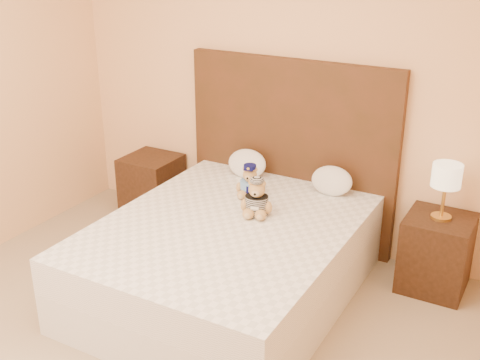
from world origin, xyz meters
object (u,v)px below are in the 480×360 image
Objects in this scene: bed at (227,259)px; pillow_left at (247,162)px; teddy_police at (250,181)px; pillow_right at (332,180)px; nightstand_right at (436,253)px; lamp at (446,178)px; teddy_prisoner at (257,197)px; nightstand_left at (152,186)px.

pillow_left reaches higher than bed.
pillow_right is at bearing 22.02° from teddy_police.
pillow_left is 0.73m from pillow_right.
pillow_right is at bearing 62.69° from bed.
teddy_police is 0.77× the size of pillow_right.
lamp is (-0.00, 0.00, 0.57)m from nightstand_right.
nightstand_left is at bearing 140.84° from teddy_prisoner.
bed is at bearing -91.74° from teddy_police.
bed is at bearing -32.62° from nightstand_left.
pillow_right is at bearing 45.80° from teddy_prisoner.
pillow_left is (-0.30, 0.83, 0.39)m from bed.
lamp is 0.84m from pillow_right.
bed is 1.48m from nightstand_left.
bed is at bearing -70.27° from pillow_left.
nightstand_left is 1.72m from pillow_right.
nightstand_left is 1.38× the size of lamp.
nightstand_left is at bearing 147.38° from bed.
bed is 3.64× the size of nightstand_left.
bed is 3.64× the size of nightstand_right.
pillow_left is 1.04× the size of pillow_right.
teddy_prisoner is (0.11, 0.23, 0.41)m from bed.
nightstand_right is at bearing 32.62° from bed.
pillow_left reaches higher than pillow_right.
nightstand_left is 2.22× the size of teddy_police.
pillow_left is at bearing 109.83° from teddy_police.
pillow_left is at bearing 180.00° from pillow_right.
teddy_police reaches higher than bed.
pillow_right is (0.73, 0.00, -0.00)m from pillow_left.
lamp reaches higher than nightstand_right.
lamp is 1.61× the size of teddy_police.
bed and nightstand_left have the same top height.
pillow_left is at bearing 178.89° from lamp.
pillow_left is (0.95, 0.03, 0.39)m from nightstand_left.
nightstand_right is 0.91m from pillow_right.
teddy_prisoner is at bearing -64.87° from teddy_police.
bed is at bearing -117.31° from pillow_right.
teddy_police is (-1.34, -0.31, -0.17)m from lamp.
nightstand_right is at bearing -1.11° from pillow_left.
teddy_prisoner reaches higher than nightstand_right.
teddy_prisoner reaches higher than teddy_police.
nightstand_left is 1.53m from teddy_prisoner.
lamp is at bearing -2.09° from pillow_right.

